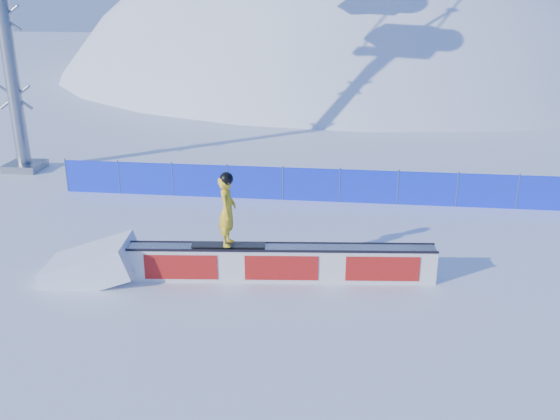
# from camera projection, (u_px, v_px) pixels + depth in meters

# --- Properties ---
(ground) EXTENTS (160.00, 160.00, 0.00)m
(ground) POSITION_uv_depth(u_px,v_px,m) (370.00, 256.00, 17.64)
(ground) COLOR silver
(ground) RESTS_ON ground
(snow_hill) EXTENTS (64.00, 64.00, 64.00)m
(snow_hill) POSITION_uv_depth(u_px,v_px,m) (355.00, 248.00, 62.98)
(snow_hill) COLOR white
(snow_hill) RESTS_ON ground
(safety_fence) EXTENTS (22.05, 0.05, 1.30)m
(safety_fence) POSITION_uv_depth(u_px,v_px,m) (369.00, 187.00, 21.63)
(safety_fence) COLOR #122DF4
(safety_fence) RESTS_ON ground
(rail_box) EXTENTS (7.91, 1.33, 0.95)m
(rail_box) POSITION_uv_depth(u_px,v_px,m) (282.00, 263.00, 16.07)
(rail_box) COLOR silver
(rail_box) RESTS_ON ground
(snow_ramp) EXTENTS (2.53, 1.72, 1.49)m
(snow_ramp) POSITION_uv_depth(u_px,v_px,m) (93.00, 278.00, 16.32)
(snow_ramp) COLOR silver
(snow_ramp) RESTS_ON ground
(snowboarder) EXTENTS (1.90, 0.67, 1.96)m
(snowboarder) POSITION_uv_depth(u_px,v_px,m) (227.00, 210.00, 15.60)
(snowboarder) COLOR black
(snowboarder) RESTS_ON rail_box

